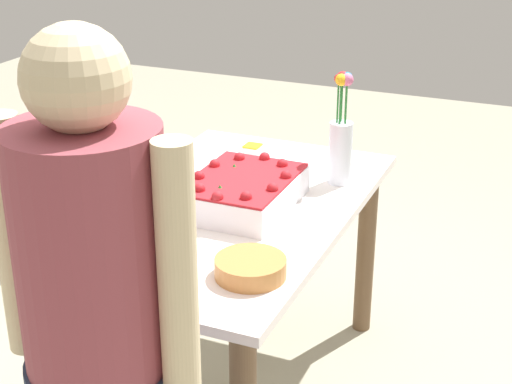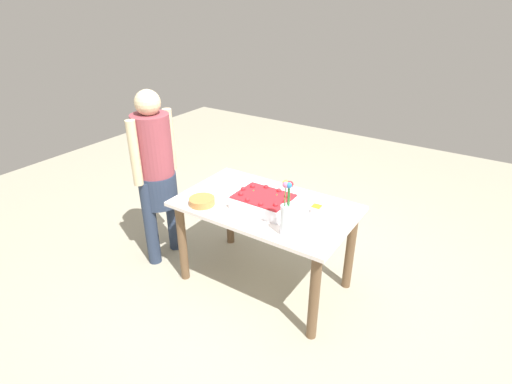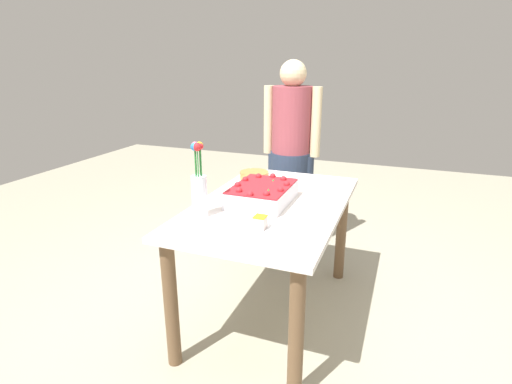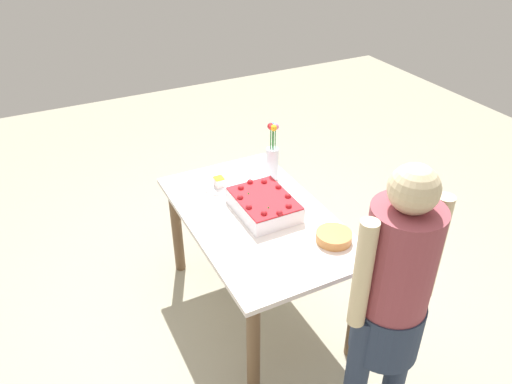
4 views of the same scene
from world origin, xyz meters
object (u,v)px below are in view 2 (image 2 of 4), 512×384
serving_plate_with_slice (316,212)px  sheet_cake (263,202)px  fruit_bowl (202,201)px  person_standing (156,168)px  flower_vase (286,214)px  cake_knife (238,180)px

serving_plate_with_slice → sheet_cake: bearing=18.8°
sheet_cake → fruit_bowl: sheet_cake is taller
sheet_cake → fruit_bowl: 0.46m
fruit_bowl → person_standing: size_ratio=0.13×
flower_vase → fruit_bowl: (0.72, -0.02, -0.13)m
fruit_bowl → person_standing: person_standing is taller
cake_knife → person_standing: 0.68m
cake_knife → person_standing: bearing=74.9°
sheet_cake → flower_vase: flower_vase is taller
flower_vase → person_standing: bearing=-4.7°
cake_knife → serving_plate_with_slice: bearing=-152.8°
person_standing → cake_knife: bearing=36.5°
sheet_cake → fruit_bowl: bearing=26.7°
sheet_cake → cake_knife: (0.43, -0.28, -0.05)m
flower_vase → person_standing: 1.29m
flower_vase → person_standing: (1.28, -0.11, -0.03)m
sheet_cake → flower_vase: bearing=144.6°
sheet_cake → person_standing: bearing=6.8°
sheet_cake → serving_plate_with_slice: 0.39m
fruit_bowl → flower_vase: bearing=178.7°
sheet_cake → cake_knife: bearing=-33.2°
sheet_cake → person_standing: person_standing is taller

